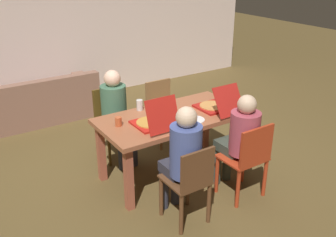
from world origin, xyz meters
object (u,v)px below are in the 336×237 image
chair_2 (112,118)px  couch (35,105)px  person_1 (182,154)px  pizza_box_1 (216,106)px  plate_0 (194,120)px  chair_3 (162,108)px  person_2 (116,109)px  drinking_glass_0 (140,105)px  drinking_glass_1 (118,121)px  plate_1 (164,107)px  chair_0 (248,158)px  pizza_box_0 (153,122)px  chair_1 (190,182)px  dining_table (173,123)px  person_0 (240,136)px

chair_2 → couch: 1.76m
person_1 → pizza_box_1: size_ratio=2.24×
person_1 → plate_0: size_ratio=5.31×
chair_2 → couch: chair_2 is taller
chair_3 → couch: size_ratio=0.44×
chair_2 → person_2: 0.24m
drinking_glass_0 → drinking_glass_1: bearing=-147.2°
person_2 → chair_2: bearing=90.0°
plate_1 → drinking_glass_1: 0.71m
person_1 → person_2: person_1 is taller
drinking_glass_1 → drinking_glass_0: bearing=32.8°
chair_0 → chair_3: chair_0 is taller
person_2 → pizza_box_0: person_2 is taller
chair_1 → couch: (-0.56, 3.37, -0.20)m
drinking_glass_1 → dining_table: bearing=-7.2°
chair_3 → drinking_glass_0: drinking_glass_0 is taller
pizza_box_1 → drinking_glass_1: size_ratio=5.44×
chair_3 → plate_1: 0.75m
chair_1 → plate_0: chair_1 is taller
pizza_box_1 → plate_0: pizza_box_1 is taller
chair_2 → person_2: size_ratio=0.76×
chair_2 → drinking_glass_0: chair_2 is taller
person_0 → person_2: 1.60m
chair_1 → pizza_box_1: size_ratio=1.58×
dining_table → drinking_glass_0: drinking_glass_0 is taller
plate_1 → drinking_glass_0: drinking_glass_0 is taller
chair_1 → pizza_box_0: 0.81m
person_1 → chair_3: size_ratio=1.41×
person_1 → person_2: size_ratio=1.03×
chair_3 → couch: chair_3 is taller
chair_1 → person_1: person_1 is taller
dining_table → drinking_glass_1: size_ratio=17.18×
person_1 → pizza_box_0: bearing=86.2°
dining_table → person_1: bearing=-117.4°
person_0 → person_1: person_1 is taller
chair_2 → person_2: person_2 is taller
person_2 → plate_0: 1.08m
person_1 → pizza_box_0: (0.04, 0.60, 0.11)m
dining_table → couch: 2.70m
chair_2 → couch: (-0.56, 1.65, -0.24)m
chair_0 → dining_table: bearing=114.6°
pizza_box_0 → couch: bearing=102.8°
person_0 → drinking_glass_0: (-0.63, 1.05, 0.14)m
person_0 → plate_0: (-0.27, 0.46, 0.09)m
dining_table → person_0: person_0 is taller
chair_0 → plate_1: (-0.35, 1.10, 0.28)m
drinking_glass_1 → person_2: bearing=66.4°
chair_1 → drinking_glass_0: drinking_glass_0 is taller
chair_2 → plate_0: 1.24m
chair_0 → plate_0: size_ratio=3.83×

